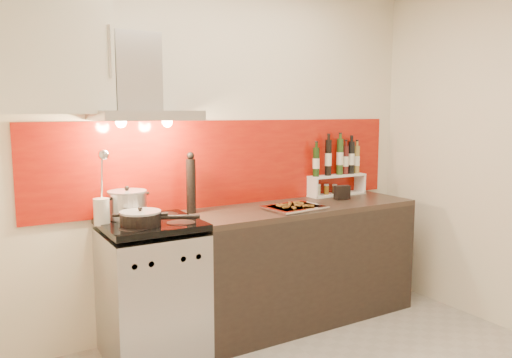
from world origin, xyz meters
TOP-DOWN VIEW (x-y plane):
  - back_wall at (0.00, 1.40)m, footprint 3.40×0.02m
  - backsplash at (0.05, 1.39)m, footprint 3.00×0.02m
  - range_stove at (-0.70, 1.10)m, footprint 0.60×0.60m
  - counter at (0.50, 1.10)m, footprint 1.80×0.60m
  - range_hood at (-0.70, 1.24)m, footprint 0.62×0.50m
  - upper_cabinet at (-1.25, 1.22)m, footprint 0.70×0.35m
  - stock_pot at (-0.80, 1.25)m, footprint 0.25×0.25m
  - saute_pan at (-0.78, 1.00)m, footprint 0.46×0.29m
  - utensil_jar at (-0.98, 1.18)m, footprint 0.10×0.15m
  - pepper_mill at (-0.35, 1.25)m, footprint 0.07×0.07m
  - step_shelf at (1.03, 1.32)m, footprint 0.54×0.15m
  - caddy_box at (0.91, 1.12)m, footprint 0.13×0.07m
  - baking_tray at (0.35, 0.99)m, footprint 0.43×0.35m

SIDE VIEW (x-z plane):
  - range_stove at x=-0.70m, z-range -0.01..0.90m
  - counter at x=0.50m, z-range 0.00..0.90m
  - baking_tray at x=0.35m, z-range 0.90..0.93m
  - saute_pan at x=-0.78m, z-range 0.90..1.01m
  - caddy_box at x=0.91m, z-range 0.91..1.01m
  - stock_pot at x=-0.80m, z-range 0.89..1.11m
  - utensil_jar at x=-0.98m, z-range 0.80..1.28m
  - pepper_mill at x=-0.35m, z-range 0.89..1.32m
  - step_shelf at x=1.03m, z-range 0.88..1.36m
  - backsplash at x=0.05m, z-range 0.90..1.54m
  - back_wall at x=0.00m, z-range 0.00..2.60m
  - range_hood at x=-0.70m, z-range 1.44..2.05m
  - upper_cabinet at x=-1.25m, z-range 1.59..2.31m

